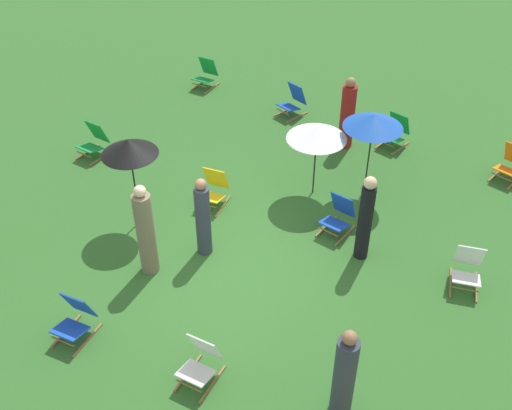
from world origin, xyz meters
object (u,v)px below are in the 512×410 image
(person_1, at_px, (203,218))
(deckchair_2, at_px, (467,268))
(deckchair_1, at_px, (206,74))
(umbrella_2, at_px, (317,132))
(deckchair_6, at_px, (339,216))
(deckchair_0, at_px, (75,319))
(person_2, at_px, (146,232))
(deckchair_9, at_px, (201,361))
(deckchair_10, at_px, (395,132))
(deckchair_4, at_px, (293,101))
(person_3, at_px, (347,115))
(deckchair_3, at_px, (214,189))
(person_0, at_px, (344,375))
(umbrella_0, at_px, (129,147))
(person_4, at_px, (365,219))
(deckchair_11, at_px, (511,164))
(umbrella_1, at_px, (374,121))
(deckchair_7, at_px, (94,141))

(person_1, bearing_deg, deckchair_2, 97.29)
(deckchair_1, bearing_deg, umbrella_2, -32.70)
(deckchair_2, distance_m, deckchair_6, 2.57)
(deckchair_0, height_order, person_2, person_2)
(deckchair_9, relative_size, umbrella_2, 0.50)
(deckchair_2, xyz_separation_m, deckchair_10, (-2.72, 3.76, 0.00))
(deckchair_4, distance_m, person_3, 1.95)
(deckchair_10, bearing_deg, deckchair_1, -170.30)
(deckchair_6, bearing_deg, deckchair_3, -162.35)
(deckchair_4, distance_m, person_1, 5.59)
(person_0, bearing_deg, deckchair_3, 160.76)
(deckchair_0, bearing_deg, deckchair_6, 54.96)
(deckchair_0, distance_m, deckchair_9, 2.24)
(deckchair_3, xyz_separation_m, umbrella_0, (-0.96, -1.27, 1.41))
(deckchair_9, xyz_separation_m, person_4, (1.01, 3.78, 0.51))
(deckchair_2, distance_m, deckchair_11, 3.76)
(deckchair_1, relative_size, umbrella_0, 0.43)
(deckchair_3, relative_size, person_3, 0.47)
(umbrella_1, bearing_deg, deckchair_4, 143.20)
(deckchair_7, height_order, umbrella_0, umbrella_0)
(deckchair_0, height_order, deckchair_4, same)
(umbrella_2, bearing_deg, deckchair_3, -138.96)
(deckchair_7, bearing_deg, person_0, -20.76)
(deckchair_2, xyz_separation_m, person_4, (-1.88, -0.25, 0.51))
(person_3, bearing_deg, deckchair_11, 61.54)
(deckchair_0, xyz_separation_m, deckchair_7, (-3.43, 4.21, 0.00))
(person_2, xyz_separation_m, person_4, (3.17, 2.30, -0.01))
(umbrella_1, height_order, umbrella_2, umbrella_1)
(person_3, bearing_deg, deckchair_1, -138.07)
(deckchair_10, distance_m, umbrella_2, 3.01)
(deckchair_4, xyz_separation_m, person_1, (1.02, -5.48, 0.43))
(deckchair_3, bearing_deg, person_1, -72.04)
(person_2, bearing_deg, deckchair_0, 103.57)
(umbrella_0, bearing_deg, deckchair_2, 14.44)
(umbrella_0, bearing_deg, umbrella_2, 46.13)
(deckchair_4, xyz_separation_m, umbrella_2, (1.95, -2.76, 1.13))
(deckchair_2, xyz_separation_m, deckchair_4, (-5.49, 3.85, 0.00))
(deckchair_3, distance_m, person_3, 3.78)
(deckchair_7, bearing_deg, deckchair_0, -48.28)
(deckchair_11, xyz_separation_m, person_1, (-4.39, -5.39, 0.43))
(deckchair_11, bearing_deg, person_1, -116.33)
(deckchair_6, xyz_separation_m, deckchair_11, (2.48, 3.56, 0.00))
(deckchair_1, xyz_separation_m, person_1, (3.81, -5.64, 0.43))
(deckchair_10, xyz_separation_m, person_3, (-1.01, -0.59, 0.46))
(deckchair_1, bearing_deg, deckchair_3, -55.05)
(umbrella_2, bearing_deg, deckchair_6, -42.31)
(deckchair_10, bearing_deg, person_4, -65.88)
(deckchair_9, bearing_deg, umbrella_2, 94.50)
(deckchair_6, height_order, person_4, person_4)
(deckchair_3, height_order, umbrella_2, umbrella_2)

